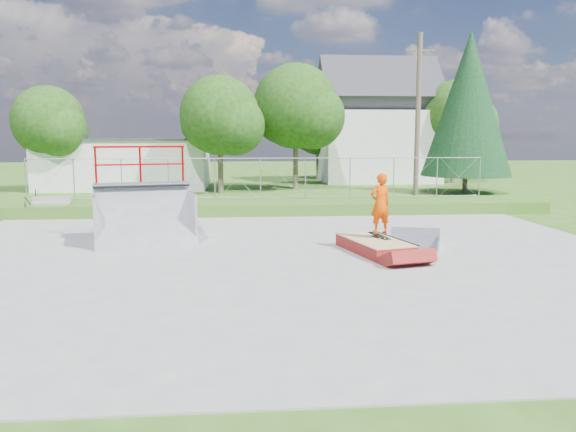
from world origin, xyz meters
The scene contains 19 objects.
ground centered at (0.00, 0.00, 0.00)m, with size 120.00×120.00×0.00m, color #2E5217.
concrete_pad centered at (0.00, 0.00, 0.02)m, with size 20.00×16.00×0.04m, color gray.
grass_berm centered at (0.00, 9.50, 0.25)m, with size 24.00×3.00×0.50m, color #2E5217.
grind_box centered at (2.83, 0.87, 0.19)m, with size 1.85×2.84×0.39m.
quarter_pipe centered at (-3.79, 2.92, 1.46)m, with size 2.92×2.47×2.92m, color #9FA2A7, non-canonical shape.
flat_bank_ramp centered at (4.16, 1.54, 0.22)m, with size 1.44×1.54×0.44m, color #9FA2A7, non-canonical shape.
skateboard centered at (3.01, 1.09, 0.43)m, with size 0.22×0.80×0.02m, color black.
skater centered at (3.01, 1.09, 1.28)m, with size 0.62×0.41×1.70m, color #E54101.
concrete_stairs centered at (-8.50, 8.70, 0.40)m, with size 1.50×1.60×0.80m, color gray, non-canonical shape.
chain_link_fence centered at (0.00, 10.50, 1.40)m, with size 20.00×0.06×1.80m, color gray, non-canonical shape.
utility_building_flat centered at (-8.00, 22.00, 1.50)m, with size 10.00×6.00×3.00m, color white.
gable_house centered at (9.00, 26.00, 3.84)m, with size 8.40×6.08×8.94m.
utility_pole centered at (7.50, 12.00, 4.00)m, with size 0.24×0.24×8.00m, color #4F4231.
tree_left_near centered at (-1.75, 17.83, 4.24)m, with size 4.76×4.48×6.65m.
tree_center centered at (2.78, 19.81, 4.85)m, with size 5.44×5.12×7.60m.
tree_left_far centered at (-11.77, 19.85, 3.94)m, with size 4.42×4.16×6.18m.
tree_right_far centered at (14.27, 23.82, 4.54)m, with size 5.10×4.80×7.12m.
tree_back_mid centered at (5.21, 27.86, 3.63)m, with size 4.08×3.84×5.70m.
conifer_tree centered at (12.00, 17.00, 5.05)m, with size 5.04×5.04×9.10m.
Camera 1 is at (-0.89, -14.21, 3.21)m, focal length 35.00 mm.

